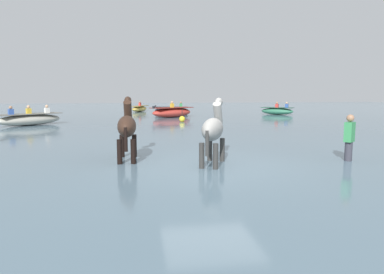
{
  "coord_description": "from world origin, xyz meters",
  "views": [
    {
      "loc": [
        -1.88,
        -8.59,
        2.22
      ],
      "look_at": [
        -0.19,
        1.88,
        0.85
      ],
      "focal_mm": 32.24,
      "sensor_mm": 36.0,
      "label": 1
    }
  ],
  "objects_px": {
    "boat_near_starboard": "(139,109)",
    "boat_distant_east": "(277,111)",
    "horse_lead_grey": "(213,131)",
    "boat_near_port": "(172,110)",
    "boat_distant_west": "(29,119)",
    "channel_buoy": "(182,119)",
    "person_onlooker_left": "(349,142)",
    "horse_trailing_dark_bay": "(127,128)",
    "boat_far_inshore": "(172,112)"
  },
  "relations": [
    {
      "from": "boat_near_starboard",
      "to": "boat_distant_east",
      "type": "distance_m",
      "value": 13.35
    },
    {
      "from": "horse_lead_grey",
      "to": "boat_near_port",
      "type": "xyz_separation_m",
      "value": [
        1.25,
        22.92,
        -0.58
      ]
    },
    {
      "from": "boat_distant_west",
      "to": "channel_buoy",
      "type": "bearing_deg",
      "value": 5.92
    },
    {
      "from": "boat_near_starboard",
      "to": "person_onlooker_left",
      "type": "distance_m",
      "value": 26.59
    },
    {
      "from": "boat_distant_east",
      "to": "boat_distant_west",
      "type": "bearing_deg",
      "value": -158.65
    },
    {
      "from": "boat_distant_west",
      "to": "channel_buoy",
      "type": "xyz_separation_m",
      "value": [
        8.97,
        0.93,
        -0.15
      ]
    },
    {
      "from": "person_onlooker_left",
      "to": "boat_near_port",
      "type": "bearing_deg",
      "value": 96.24
    },
    {
      "from": "boat_near_port",
      "to": "person_onlooker_left",
      "type": "bearing_deg",
      "value": -83.76
    },
    {
      "from": "horse_trailing_dark_bay",
      "to": "boat_near_starboard",
      "type": "bearing_deg",
      "value": 88.68
    },
    {
      "from": "boat_near_starboard",
      "to": "boat_near_port",
      "type": "xyz_separation_m",
      "value": [
        2.91,
        -2.92,
        0.01
      ]
    },
    {
      "from": "horse_trailing_dark_bay",
      "to": "channel_buoy",
      "type": "relative_size",
      "value": 2.43
    },
    {
      "from": "boat_near_starboard",
      "to": "boat_far_inshore",
      "type": "bearing_deg",
      "value": -74.08
    },
    {
      "from": "horse_lead_grey",
      "to": "channel_buoy",
      "type": "height_order",
      "value": "horse_lead_grey"
    },
    {
      "from": "horse_lead_grey",
      "to": "boat_near_starboard",
      "type": "xyz_separation_m",
      "value": [
        -1.66,
        25.84,
        -0.59
      ]
    },
    {
      "from": "horse_lead_grey",
      "to": "boat_distant_west",
      "type": "relative_size",
      "value": 0.59
    },
    {
      "from": "boat_far_inshore",
      "to": "boat_distant_west",
      "type": "distance_m",
      "value": 10.22
    },
    {
      "from": "boat_near_port",
      "to": "boat_distant_west",
      "type": "height_order",
      "value": "boat_distant_west"
    },
    {
      "from": "horse_trailing_dark_bay",
      "to": "channel_buoy",
      "type": "bearing_deg",
      "value": 75.49
    },
    {
      "from": "boat_distant_east",
      "to": "channel_buoy",
      "type": "distance_m",
      "value": 10.91
    },
    {
      "from": "boat_near_port",
      "to": "channel_buoy",
      "type": "relative_size",
      "value": 3.62
    },
    {
      "from": "boat_far_inshore",
      "to": "boat_near_port",
      "type": "relative_size",
      "value": 1.17
    },
    {
      "from": "channel_buoy",
      "to": "boat_far_inshore",
      "type": "bearing_deg",
      "value": 92.72
    },
    {
      "from": "horse_trailing_dark_bay",
      "to": "boat_distant_east",
      "type": "height_order",
      "value": "horse_trailing_dark_bay"
    },
    {
      "from": "boat_near_port",
      "to": "boat_far_inshore",
      "type": "bearing_deg",
      "value": -95.61
    },
    {
      "from": "boat_near_port",
      "to": "person_onlooker_left",
      "type": "height_order",
      "value": "person_onlooker_left"
    },
    {
      "from": "boat_far_inshore",
      "to": "channel_buoy",
      "type": "bearing_deg",
      "value": -87.28
    },
    {
      "from": "boat_near_port",
      "to": "boat_distant_west",
      "type": "distance_m",
      "value": 14.16
    },
    {
      "from": "horse_trailing_dark_bay",
      "to": "boat_near_port",
      "type": "xyz_separation_m",
      "value": [
        3.48,
        21.95,
        -0.6
      ]
    },
    {
      "from": "boat_near_port",
      "to": "person_onlooker_left",
      "type": "relative_size",
      "value": 1.92
    },
    {
      "from": "boat_near_starboard",
      "to": "horse_trailing_dark_bay",
      "type": "bearing_deg",
      "value": -91.32
    },
    {
      "from": "horse_lead_grey",
      "to": "channel_buoy",
      "type": "bearing_deg",
      "value": 86.0
    },
    {
      "from": "boat_distant_east",
      "to": "boat_distant_west",
      "type": "relative_size",
      "value": 0.78
    },
    {
      "from": "boat_distant_east",
      "to": "channel_buoy",
      "type": "height_order",
      "value": "boat_distant_east"
    },
    {
      "from": "boat_distant_east",
      "to": "person_onlooker_left",
      "type": "height_order",
      "value": "person_onlooker_left"
    },
    {
      "from": "horse_lead_grey",
      "to": "person_onlooker_left",
      "type": "distance_m",
      "value": 3.79
    },
    {
      "from": "boat_distant_east",
      "to": "horse_trailing_dark_bay",
      "type": "bearing_deg",
      "value": -123.67
    },
    {
      "from": "horse_trailing_dark_bay",
      "to": "boat_far_inshore",
      "type": "bearing_deg",
      "value": 79.88
    },
    {
      "from": "channel_buoy",
      "to": "boat_distant_east",
      "type": "bearing_deg",
      "value": 34.06
    },
    {
      "from": "boat_near_starboard",
      "to": "boat_distant_east",
      "type": "height_order",
      "value": "boat_distant_east"
    },
    {
      "from": "boat_near_starboard",
      "to": "channel_buoy",
      "type": "xyz_separation_m",
      "value": [
        2.58,
        -12.68,
        -0.09
      ]
    },
    {
      "from": "horse_lead_grey",
      "to": "boat_near_starboard",
      "type": "relative_size",
      "value": 0.67
    },
    {
      "from": "boat_far_inshore",
      "to": "channel_buoy",
      "type": "xyz_separation_m",
      "value": [
        0.21,
        -4.34,
        -0.18
      ]
    },
    {
      "from": "boat_near_starboard",
      "to": "person_onlooker_left",
      "type": "bearing_deg",
      "value": -78.2
    },
    {
      "from": "boat_distant_east",
      "to": "boat_near_port",
      "type": "relative_size",
      "value": 0.88
    },
    {
      "from": "horse_lead_grey",
      "to": "boat_far_inshore",
      "type": "distance_m",
      "value": 17.53
    },
    {
      "from": "boat_far_inshore",
      "to": "boat_distant_west",
      "type": "height_order",
      "value": "boat_far_inshore"
    },
    {
      "from": "horse_lead_grey",
      "to": "person_onlooker_left",
      "type": "bearing_deg",
      "value": -2.78
    },
    {
      "from": "boat_near_starboard",
      "to": "channel_buoy",
      "type": "relative_size",
      "value": 3.57
    },
    {
      "from": "horse_lead_grey",
      "to": "horse_trailing_dark_bay",
      "type": "relative_size",
      "value": 0.98
    },
    {
      "from": "horse_trailing_dark_bay",
      "to": "boat_near_port",
      "type": "bearing_deg",
      "value": 80.99
    }
  ]
}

